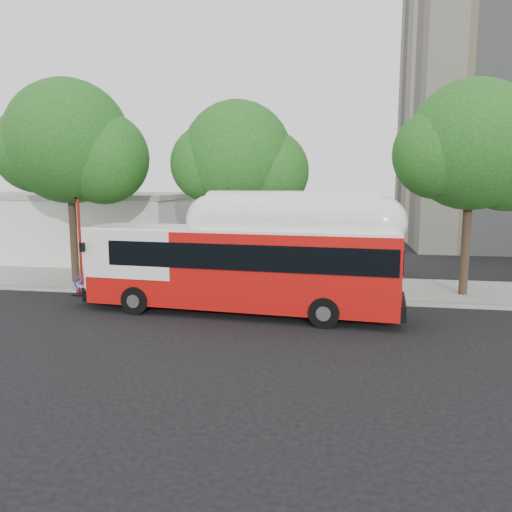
{
  "coord_description": "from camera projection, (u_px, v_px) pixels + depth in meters",
  "views": [
    {
      "loc": [
        3.82,
        -16.57,
        4.93
      ],
      "look_at": [
        0.39,
        3.0,
        2.0
      ],
      "focal_mm": 35.0,
      "sensor_mm": 36.0,
      "label": 1
    }
  ],
  "objects": [
    {
      "name": "street_tree_right",
      "position": [
        482.0,
        150.0,
        20.7
      ],
      "size": [
        6.21,
        5.4,
        9.18
      ],
      "color": "#2D2116",
      "rests_on": "ground"
    },
    {
      "name": "red_curb_segment",
      "position": [
        183.0,
        295.0,
        21.82
      ],
      "size": [
        10.0,
        0.32,
        0.16
      ],
      "primitive_type": "cube",
      "color": "maroon",
      "rests_on": "ground"
    },
    {
      "name": "low_commercial_bldg",
      "position": [
        72.0,
        225.0,
        33.24
      ],
      "size": [
        16.2,
        10.2,
        4.25
      ],
      "color": "silver",
      "rests_on": "ground"
    },
    {
      "name": "street_tree_left",
      "position": [
        79.0,
        147.0,
        23.43
      ],
      "size": [
        6.67,
        5.8,
        9.74
      ],
      "color": "#2D2116",
      "rests_on": "ground"
    },
    {
      "name": "curb_strip",
      "position": [
        251.0,
        297.0,
        21.31
      ],
      "size": [
        60.0,
        0.3,
        0.15
      ],
      "primitive_type": "cube",
      "color": "gray",
      "rests_on": "ground"
    },
    {
      "name": "signal_pole",
      "position": [
        80.0,
        240.0,
        23.11
      ],
      "size": [
        0.13,
        0.42,
        4.45
      ],
      "color": "#A71A11",
      "rests_on": "ground"
    },
    {
      "name": "sidewalk",
      "position": [
        261.0,
        285.0,
        23.84
      ],
      "size": [
        60.0,
        5.0,
        0.15
      ],
      "primitive_type": "cube",
      "color": "gray",
      "rests_on": "ground"
    },
    {
      "name": "ground",
      "position": [
        230.0,
        324.0,
        17.52
      ],
      "size": [
        120.0,
        120.0,
        0.0
      ],
      "primitive_type": "plane",
      "color": "black",
      "rests_on": "ground"
    },
    {
      "name": "street_tree_mid",
      "position": [
        246.0,
        161.0,
        22.66
      ],
      "size": [
        5.75,
        5.0,
        8.62
      ],
      "color": "#2D2116",
      "rests_on": "ground"
    },
    {
      "name": "transit_bus",
      "position": [
        243.0,
        268.0,
        18.78
      ],
      "size": [
        12.74,
        3.49,
        3.72
      ],
      "rotation": [
        0.0,
        0.0,
        -0.08
      ],
      "color": "red",
      "rests_on": "ground"
    }
  ]
}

